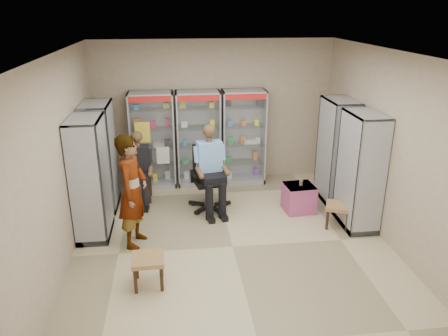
{
  "coord_description": "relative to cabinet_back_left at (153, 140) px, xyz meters",
  "views": [
    {
      "loc": [
        -0.86,
        -6.04,
        3.62
      ],
      "look_at": [
        -0.06,
        0.7,
        1.09
      ],
      "focal_mm": 35.0,
      "sensor_mm": 36.0,
      "label": 1
    }
  ],
  "objects": [
    {
      "name": "floor",
      "position": [
        1.3,
        -2.73,
        -1.0
      ],
      "size": [
        6.0,
        6.0,
        0.0
      ],
      "primitive_type": "plane",
      "color": "#C3B387",
      "rests_on": "ground"
    },
    {
      "name": "room_shell",
      "position": [
        1.3,
        -2.73,
        0.97
      ],
      "size": [
        5.02,
        6.02,
        3.01
      ],
      "color": "tan",
      "rests_on": "ground"
    },
    {
      "name": "cabinet_back_left",
      "position": [
        0.0,
        0.0,
        0.0
      ],
      "size": [
        0.9,
        0.5,
        2.0
      ],
      "primitive_type": "cube",
      "color": "#A1A4A8",
      "rests_on": "floor"
    },
    {
      "name": "cabinet_back_mid",
      "position": [
        0.95,
        0.0,
        0.0
      ],
      "size": [
        0.9,
        0.5,
        2.0
      ],
      "primitive_type": "cube",
      "color": "#A9ABB0",
      "rests_on": "floor"
    },
    {
      "name": "cabinet_back_right",
      "position": [
        1.9,
        0.0,
        0.0
      ],
      "size": [
        0.9,
        0.5,
        2.0
      ],
      "primitive_type": "cube",
      "color": "#A5A7AC",
      "rests_on": "floor"
    },
    {
      "name": "cabinet_right_far",
      "position": [
        3.53,
        -1.13,
        0.0
      ],
      "size": [
        0.9,
        0.5,
        2.0
      ],
      "primitive_type": "cube",
      "rotation": [
        0.0,
        0.0,
        1.57
      ],
      "color": "#B4B7BC",
      "rests_on": "floor"
    },
    {
      "name": "cabinet_right_near",
      "position": [
        3.53,
        -2.23,
        0.0
      ],
      "size": [
        0.9,
        0.5,
        2.0
      ],
      "primitive_type": "cube",
      "rotation": [
        0.0,
        0.0,
        1.57
      ],
      "color": "#A9ABB1",
      "rests_on": "floor"
    },
    {
      "name": "cabinet_left_far",
      "position": [
        -0.93,
        -0.93,
        0.0
      ],
      "size": [
        0.9,
        0.5,
        2.0
      ],
      "primitive_type": "cube",
      "rotation": [
        0.0,
        0.0,
        -1.57
      ],
      "color": "#B8B9C0",
      "rests_on": "floor"
    },
    {
      "name": "cabinet_left_near",
      "position": [
        -0.93,
        -2.03,
        0.0
      ],
      "size": [
        0.9,
        0.5,
        2.0
      ],
      "primitive_type": "cube",
      "rotation": [
        0.0,
        0.0,
        -1.57
      ],
      "color": "#ADB1B5",
      "rests_on": "floor"
    },
    {
      "name": "wooden_chair",
      "position": [
        -0.25,
        -0.73,
        -0.53
      ],
      "size": [
        0.42,
        0.42,
        0.94
      ],
      "primitive_type": "cube",
      "color": "black",
      "rests_on": "floor"
    },
    {
      "name": "seated_customer",
      "position": [
        -0.25,
        -0.78,
        -0.33
      ],
      "size": [
        0.44,
        0.6,
        1.34
      ],
      "primitive_type": null,
      "color": "black",
      "rests_on": "floor"
    },
    {
      "name": "office_chair",
      "position": [
        1.06,
        -1.25,
        -0.39
      ],
      "size": [
        0.78,
        0.78,
        1.22
      ],
      "primitive_type": "cube",
      "rotation": [
        0.0,
        0.0,
        0.19
      ],
      "color": "black",
      "rests_on": "floor"
    },
    {
      "name": "seated_shopkeeper",
      "position": [
        1.06,
        -1.3,
        -0.23
      ],
      "size": [
        0.63,
        0.79,
        1.55
      ],
      "primitive_type": null,
      "rotation": [
        0.0,
        0.0,
        0.19
      ],
      "color": "#70B3DF",
      "rests_on": "floor"
    },
    {
      "name": "pink_trunk",
      "position": [
        2.7,
        -1.57,
        -0.74
      ],
      "size": [
        0.57,
        0.55,
        0.51
      ],
      "primitive_type": "cube",
      "rotation": [
        0.0,
        0.0,
        0.08
      ],
      "color": "#B3477F",
      "rests_on": "floor"
    },
    {
      "name": "tea_glass",
      "position": [
        2.73,
        -1.56,
        -0.44
      ],
      "size": [
        0.07,
        0.07,
        0.1
      ],
      "primitive_type": "cylinder",
      "color": "#602708",
      "rests_on": "pink_trunk"
    },
    {
      "name": "woven_stool_a",
      "position": [
        3.2,
        -2.26,
        -0.79
      ],
      "size": [
        0.54,
        0.54,
        0.41
      ],
      "primitive_type": "cube",
      "rotation": [
        0.0,
        0.0,
        -0.39
      ],
      "color": "olive",
      "rests_on": "floor"
    },
    {
      "name": "woven_stool_b",
      "position": [
        0.02,
        -3.59,
        -0.78
      ],
      "size": [
        0.44,
        0.44,
        0.43
      ],
      "primitive_type": "cube",
      "rotation": [
        0.0,
        0.0,
        0.02
      ],
      "color": "#A47A45",
      "rests_on": "floor"
    },
    {
      "name": "standing_man",
      "position": [
        -0.23,
        -2.43,
        -0.09
      ],
      "size": [
        0.6,
        0.76,
        1.83
      ],
      "primitive_type": "imported",
      "rotation": [
        0.0,
        0.0,
        1.3
      ],
      "color": "gray",
      "rests_on": "floor"
    }
  ]
}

